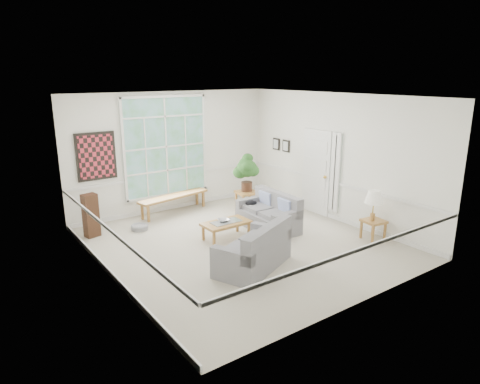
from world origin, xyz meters
The scene contains 24 objects.
floor centered at (0.00, 0.00, -0.01)m, with size 5.50×6.00×0.01m, color #AAA290.
ceiling centered at (0.00, 0.00, 3.00)m, with size 5.50×6.00×0.02m, color white.
wall_back centered at (0.00, 3.00, 1.50)m, with size 5.50×0.02×3.00m, color white.
wall_front centered at (0.00, -3.00, 1.50)m, with size 5.50×0.02×3.00m, color white.
wall_left centered at (-2.75, 0.00, 1.50)m, with size 0.02×6.00×3.00m, color white.
wall_right centered at (2.75, 0.00, 1.50)m, with size 0.02×6.00×3.00m, color white.
window_back centered at (-0.20, 2.96, 1.65)m, with size 2.30×0.08×2.40m, color white.
entry_door centered at (2.71, 0.60, 1.05)m, with size 0.08×0.90×2.10m, color white.
door_sidelight centered at (2.71, -0.03, 1.15)m, with size 0.08×0.26×1.90m, color white.
wall_art centered at (-1.95, 2.95, 1.60)m, with size 0.90×0.06×1.10m, color maroon.
wall_frame_near centered at (2.71, 1.75, 1.55)m, with size 0.04×0.26×0.32m, color black.
wall_frame_far centered at (2.71, 2.15, 1.55)m, with size 0.04×0.26×0.32m, color black.
loveseat_right centered at (1.00, 0.37, 0.41)m, with size 0.78×1.51×0.82m, color slate.
loveseat_front centered at (-0.50, -1.04, 0.42)m, with size 1.56×0.81×0.85m, color slate.
coffee_table centered at (-0.12, 0.40, 0.19)m, with size 1.01×0.55×0.38m, color #A06E35.
pewter_bowl centered at (-0.15, 0.45, 0.41)m, with size 0.29×0.29×0.07m, color #9B9BA0.
window_bench centered at (-0.20, 2.65, 0.23)m, with size 1.94×0.38×0.45m, color #A06E35.
end_table centered at (1.43, 1.76, 0.25)m, with size 0.50×0.50×0.50m, color #A06E35.
houseplant centered at (1.45, 1.79, 0.99)m, with size 0.57×0.57×0.97m, color #25531F, non-canonical shape.
side_table centered at (2.40, -1.44, 0.22)m, with size 0.43×0.43×0.44m, color #A06E35.
table_lamp centered at (2.36, -1.42, 0.76)m, with size 0.38×0.38×0.65m, color white, non-canonical shape.
pet_bed centered at (-1.41, 2.01, 0.06)m, with size 0.40×0.40×0.12m, color gray.
floor_speaker centered at (-2.40, 2.22, 0.47)m, with size 0.30×0.23×0.95m, color #361F12.
cat centered at (0.93, 0.91, 0.49)m, with size 0.30×0.21×0.14m, color black.
Camera 1 is at (-4.86, -6.72, 3.42)m, focal length 32.00 mm.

